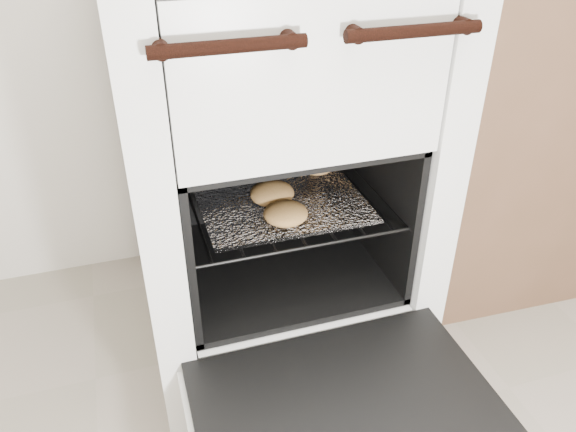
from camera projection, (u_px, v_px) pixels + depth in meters
name	position (u px, v px, depth m)	size (l,w,h in m)	color
stove	(268.00, 164.00, 1.38)	(0.67, 0.74, 1.03)	white
oven_door	(351.00, 420.00, 1.07)	(0.60, 0.47, 0.04)	black
oven_rack	(277.00, 197.00, 1.35)	(0.49, 0.47, 0.01)	black
foil_sheet	(280.00, 199.00, 1.33)	(0.38, 0.33, 0.01)	white
baked_rolls	(289.00, 190.00, 1.31)	(0.29, 0.33, 0.05)	#B68749
counter	(533.00, 124.00, 1.72)	(0.91, 0.61, 0.91)	brown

